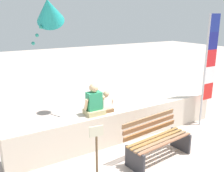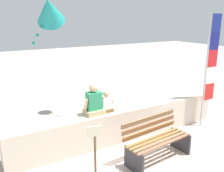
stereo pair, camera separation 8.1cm
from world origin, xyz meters
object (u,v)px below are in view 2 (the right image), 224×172
Objects in this scene: person_adult at (94,102)px; flag_banner at (210,64)px; kite_teal at (49,11)px; person_child at (106,104)px; sign_post at (95,153)px; park_bench at (156,141)px.

person_adult is 3.28m from flag_banner.
flag_banner is at bearing -19.95° from kite_teal.
flag_banner is (2.87, -0.47, 0.75)m from person_child.
person_child is (0.31, 0.00, -0.09)m from person_adult.
person_adult reaches higher than person_child.
sign_post is (-0.07, -2.34, -2.33)m from kite_teal.
park_bench is at bearing -163.41° from flag_banner.
person_child is 0.41× the size of sign_post.
park_bench is 3.11× the size of person_child.
flag_banner is 4.25m from kite_teal.
person_adult is (-0.87, 1.15, 0.65)m from park_bench.
person_adult is 2.27m from kite_teal.
flag_banner is at bearing -8.34° from person_adult.
sign_post reaches higher than park_bench.
flag_banner is 4.11m from sign_post.
kite_teal is at bearing 125.72° from park_bench.
flag_banner is at bearing 16.59° from park_bench.
sign_post is at bearing -125.01° from person_child.
kite_teal reaches higher than sign_post.
person_child is at bearing 170.76° from flag_banner.
kite_teal is 0.99× the size of sign_post.
person_adult is 0.60× the size of sign_post.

